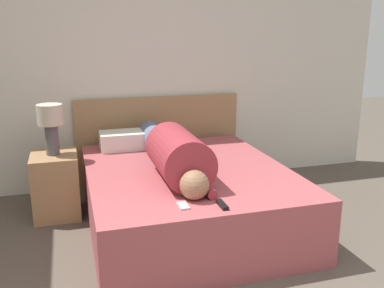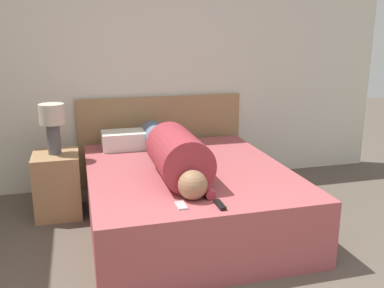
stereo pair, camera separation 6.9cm
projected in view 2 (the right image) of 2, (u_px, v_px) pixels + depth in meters
name	position (u px, v px, depth m)	size (l,w,h in m)	color
wall_back	(141.00, 64.00, 4.47)	(5.55, 0.06, 2.60)	silver
bed	(187.00, 196.00, 3.68)	(1.65, 1.99, 0.51)	#A84C51
headboard	(162.00, 140.00, 4.66)	(1.77, 0.04, 0.96)	#A37A51
nightstand	(58.00, 184.00, 3.89)	(0.40, 0.47, 0.57)	#A37A51
table_lamp	(52.00, 121.00, 3.74)	(0.22, 0.22, 0.45)	#4C4C51
person_lying	(173.00, 152.00, 3.48)	(0.39, 1.73, 0.39)	#936B4C
pillow_near_headboard	(130.00, 140.00, 4.23)	(0.55, 0.30, 0.17)	silver
tv_remote	(220.00, 205.00, 2.82)	(0.04, 0.15, 0.02)	black
cell_phone	(181.00, 206.00, 2.83)	(0.06, 0.13, 0.01)	#B2B7BC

